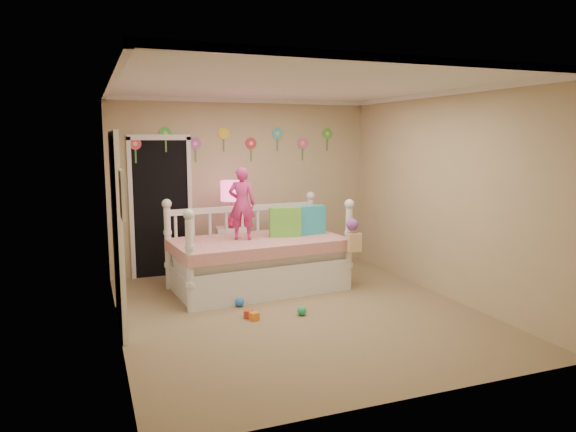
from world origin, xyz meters
name	(u,v)px	position (x,y,z in m)	size (l,w,h in m)	color
floor	(298,312)	(0.00, 0.00, 0.00)	(4.00, 4.50, 0.01)	#7F684C
ceiling	(299,85)	(0.00, 0.00, 2.60)	(4.00, 4.50, 0.01)	white
back_wall	(244,185)	(0.00, 2.25, 1.30)	(4.00, 0.01, 2.60)	tan
left_wall	(114,210)	(-2.00, 0.00, 1.30)	(0.01, 4.50, 2.60)	tan
right_wall	(444,195)	(2.00, 0.00, 1.30)	(0.01, 4.50, 2.60)	tan
crown_molding	(299,88)	(0.00, 0.00, 2.57)	(4.00, 4.50, 0.06)	white
daybed	(258,244)	(-0.14, 1.08, 0.62)	(2.29, 1.23, 1.24)	white
pillow_turquoise	(311,220)	(0.65, 1.14, 0.89)	(0.40, 0.14, 0.40)	#249FB7
pillow_lime	(285,222)	(0.25, 1.09, 0.89)	(0.42, 0.16, 0.40)	#62BF3A
child	(242,204)	(-0.36, 1.09, 1.17)	(0.35, 0.23, 0.96)	#CD2E7C
nightstand	(232,252)	(-0.31, 1.80, 0.37)	(0.44, 0.34, 0.74)	white
table_lamp	(231,197)	(-0.31, 1.80, 1.19)	(0.31, 0.31, 0.68)	#DE1D55
closet_doorway	(161,206)	(-1.25, 2.23, 1.03)	(0.90, 0.04, 2.07)	black
flower_decals	(237,143)	(-0.09, 2.24, 1.94)	(3.40, 0.02, 0.50)	#B2668C
mirror_closet	(118,230)	(-1.96, 0.30, 1.05)	(0.07, 1.30, 2.10)	white
wall_picture	(122,194)	(-1.97, -0.90, 1.55)	(0.05, 0.34, 0.42)	white
hanging_bag	(353,236)	(0.95, 0.46, 0.76)	(0.20, 0.16, 0.36)	beige
toy_scatter	(259,303)	(-0.37, 0.34, 0.06)	(0.80, 1.30, 0.11)	#996666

